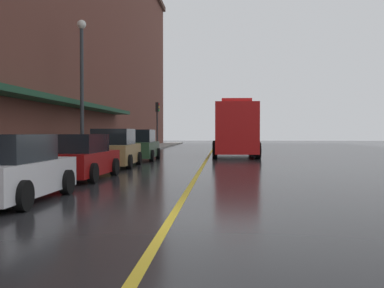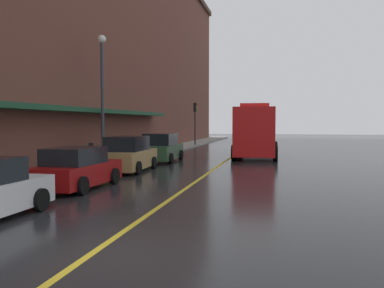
{
  "view_description": "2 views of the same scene",
  "coord_description": "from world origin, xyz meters",
  "px_view_note": "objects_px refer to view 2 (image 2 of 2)",
  "views": [
    {
      "loc": [
        0.96,
        -8.39,
        1.6
      ],
      "look_at": [
        -0.81,
        17.99,
        0.93
      ],
      "focal_mm": 43.38,
      "sensor_mm": 36.0,
      "label": 1
    },
    {
      "loc": [
        3.46,
        -7.15,
        2.46
      ],
      "look_at": [
        -2.53,
        20.88,
        0.97
      ],
      "focal_mm": 39.39,
      "sensor_mm": 36.0,
      "label": 2
    }
  ],
  "objects_px": {
    "parked_car_2": "(128,155)",
    "parking_meter_1": "(91,152)",
    "parked_car_1": "(77,169)",
    "parking_meter_0": "(91,152)",
    "parked_car_3": "(161,148)",
    "traffic_light_near": "(195,115)",
    "fire_truck": "(256,132)",
    "street_lamp_left": "(102,86)"
  },
  "relations": [
    {
      "from": "parked_car_2",
      "to": "parking_meter_1",
      "type": "bearing_deg",
      "value": 136.32
    },
    {
      "from": "traffic_light_near",
      "to": "parking_meter_0",
      "type": "bearing_deg",
      "value": -90.15
    },
    {
      "from": "parked_car_1",
      "to": "traffic_light_near",
      "type": "bearing_deg",
      "value": 4.35
    },
    {
      "from": "parking_meter_0",
      "to": "traffic_light_near",
      "type": "distance_m",
      "value": 24.24
    },
    {
      "from": "parked_car_1",
      "to": "parked_car_3",
      "type": "relative_size",
      "value": 0.98
    },
    {
      "from": "fire_truck",
      "to": "parked_car_3",
      "type": "bearing_deg",
      "value": -52.35
    },
    {
      "from": "parking_meter_1",
      "to": "street_lamp_left",
      "type": "xyz_separation_m",
      "value": [
        -0.6,
        2.68,
        3.34
      ]
    },
    {
      "from": "parked_car_2",
      "to": "parking_meter_0",
      "type": "bearing_deg",
      "value": 137.63
    },
    {
      "from": "parked_car_2",
      "to": "parking_meter_1",
      "type": "height_order",
      "value": "parked_car_2"
    },
    {
      "from": "fire_truck",
      "to": "parking_meter_1",
      "type": "relative_size",
      "value": 6.15
    },
    {
      "from": "parked_car_1",
      "to": "parking_meter_1",
      "type": "bearing_deg",
      "value": 20.29
    },
    {
      "from": "traffic_light_near",
      "to": "street_lamp_left",
      "type": "bearing_deg",
      "value": -91.77
    },
    {
      "from": "parked_car_3",
      "to": "traffic_light_near",
      "type": "bearing_deg",
      "value": 4.0
    },
    {
      "from": "parked_car_3",
      "to": "parking_meter_1",
      "type": "xyz_separation_m",
      "value": [
        -1.44,
        -6.87,
        0.24
      ]
    },
    {
      "from": "parked_car_1",
      "to": "fire_truck",
      "type": "height_order",
      "value": "fire_truck"
    },
    {
      "from": "parked_car_1",
      "to": "parking_meter_0",
      "type": "distance_m",
      "value": 4.31
    },
    {
      "from": "parked_car_3",
      "to": "parking_meter_1",
      "type": "distance_m",
      "value": 7.02
    },
    {
      "from": "parking_meter_1",
      "to": "traffic_light_near",
      "type": "relative_size",
      "value": 0.31
    },
    {
      "from": "parked_car_3",
      "to": "parking_meter_0",
      "type": "relative_size",
      "value": 3.24
    },
    {
      "from": "parked_car_3",
      "to": "fire_truck",
      "type": "xyz_separation_m",
      "value": [
        5.63,
        4.5,
        0.92
      ]
    },
    {
      "from": "parked_car_2",
      "to": "parked_car_3",
      "type": "xyz_separation_m",
      "value": [
        0.13,
        5.41,
        0.0
      ]
    },
    {
      "from": "parked_car_1",
      "to": "parking_meter_1",
      "type": "height_order",
      "value": "parked_car_1"
    },
    {
      "from": "fire_truck",
      "to": "traffic_light_near",
      "type": "bearing_deg",
      "value": -152.12
    },
    {
      "from": "parked_car_1",
      "to": "parked_car_3",
      "type": "height_order",
      "value": "parked_car_3"
    },
    {
      "from": "parked_car_3",
      "to": "street_lamp_left",
      "type": "distance_m",
      "value": 5.87
    },
    {
      "from": "fire_truck",
      "to": "parking_meter_0",
      "type": "xyz_separation_m",
      "value": [
        -7.07,
        -11.43,
        -0.68
      ]
    },
    {
      "from": "fire_truck",
      "to": "street_lamp_left",
      "type": "xyz_separation_m",
      "value": [
        -7.67,
        -8.68,
        2.66
      ]
    },
    {
      "from": "parked_car_3",
      "to": "parking_meter_0",
      "type": "xyz_separation_m",
      "value": [
        -1.44,
        -6.93,
        0.24
      ]
    },
    {
      "from": "parked_car_2",
      "to": "parking_meter_1",
      "type": "distance_m",
      "value": 1.97
    },
    {
      "from": "street_lamp_left",
      "to": "fire_truck",
      "type": "bearing_deg",
      "value": 48.54
    },
    {
      "from": "parked_car_2",
      "to": "parking_meter_0",
      "type": "distance_m",
      "value": 2.02
    },
    {
      "from": "parking_meter_1",
      "to": "traffic_light_near",
      "type": "xyz_separation_m",
      "value": [
        0.06,
        24.09,
        2.1
      ]
    },
    {
      "from": "parked_car_1",
      "to": "parking_meter_0",
      "type": "relative_size",
      "value": 3.19
    },
    {
      "from": "fire_truck",
      "to": "parking_meter_0",
      "type": "bearing_deg",
      "value": -32.73
    },
    {
      "from": "street_lamp_left",
      "to": "parked_car_2",
      "type": "bearing_deg",
      "value": -32.68
    },
    {
      "from": "parked_car_3",
      "to": "fire_truck",
      "type": "distance_m",
      "value": 7.26
    },
    {
      "from": "fire_truck",
      "to": "traffic_light_near",
      "type": "distance_m",
      "value": 14.59
    },
    {
      "from": "parked_car_3",
      "to": "parking_meter_1",
      "type": "bearing_deg",
      "value": 167.53
    },
    {
      "from": "parking_meter_0",
      "to": "parking_meter_1",
      "type": "xyz_separation_m",
      "value": [
        0.0,
        0.07,
        0.0
      ]
    },
    {
      "from": "fire_truck",
      "to": "parking_meter_1",
      "type": "height_order",
      "value": "fire_truck"
    },
    {
      "from": "parking_meter_1",
      "to": "traffic_light_near",
      "type": "height_order",
      "value": "traffic_light_near"
    },
    {
      "from": "parked_car_2",
      "to": "parking_meter_1",
      "type": "xyz_separation_m",
      "value": [
        -1.31,
        -1.46,
        0.24
      ]
    }
  ]
}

